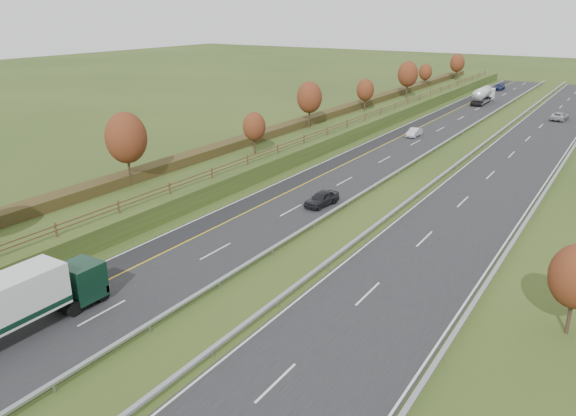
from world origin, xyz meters
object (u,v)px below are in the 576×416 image
object	(u,v)px
car_oncoming	(560,116)
car_silver_mid	(414,132)
car_small_far	(499,87)
car_dark_near	(322,198)
road_tanker	(483,95)

from	to	relation	value
car_oncoming	car_silver_mid	bearing A→B (deg)	63.15
car_small_far	car_oncoming	world-z (taller)	car_small_far
car_dark_near	car_silver_mid	bearing A→B (deg)	103.29
road_tanker	car_oncoming	world-z (taller)	road_tanker
car_dark_near	car_oncoming	world-z (taller)	car_dark_near
car_dark_near	car_small_far	size ratio (longest dim) A/B	0.89
road_tanker	car_silver_mid	size ratio (longest dim) A/B	2.76
car_dark_near	car_oncoming	xyz separation A→B (m)	(13.97, 64.57, -0.04)
car_dark_near	car_silver_mid	distance (m)	37.30
car_silver_mid	road_tanker	bearing A→B (deg)	89.87
car_silver_mid	car_small_far	distance (m)	63.38
car_dark_near	car_silver_mid	world-z (taller)	car_dark_near
car_oncoming	car_dark_near	bearing A→B (deg)	83.66
car_small_far	car_oncoming	xyz separation A→B (m)	(18.72, -35.92, -0.01)
car_silver_mid	car_small_far	bearing A→B (deg)	91.89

